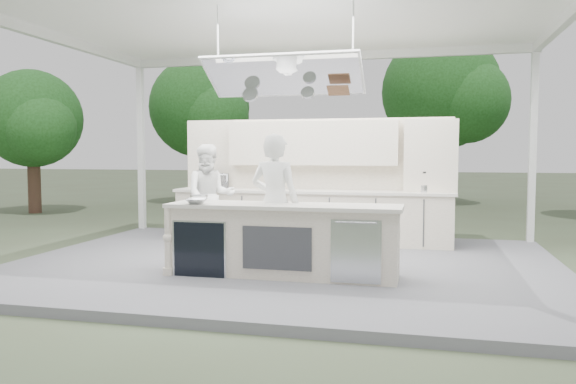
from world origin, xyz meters
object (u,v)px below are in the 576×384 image
(demo_island, at_px, (282,240))
(head_chef, at_px, (275,203))
(sous_chef, at_px, (210,196))
(back_counter, at_px, (311,216))

(demo_island, distance_m, head_chef, 0.53)
(head_chef, xyz_separation_m, sous_chef, (-1.59, 1.62, -0.06))
(back_counter, bearing_deg, head_chef, -89.37)
(sous_chef, bearing_deg, demo_island, -70.12)
(head_chef, distance_m, sous_chef, 2.27)
(head_chef, relative_size, sous_chef, 1.06)
(demo_island, distance_m, back_counter, 2.82)
(demo_island, xyz_separation_m, head_chef, (-0.15, 0.21, 0.47))
(demo_island, xyz_separation_m, back_counter, (-0.18, 2.81, 0.00))
(demo_island, bearing_deg, back_counter, 93.63)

